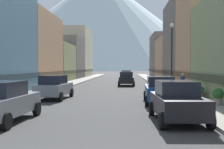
{
  "coord_description": "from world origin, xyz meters",
  "views": [
    {
      "loc": [
        1.55,
        -5.47,
        2.4
      ],
      "look_at": [
        -0.73,
        41.52,
        1.15
      ],
      "focal_mm": 46.17,
      "sensor_mm": 36.0,
      "label": 1
    }
  ],
  "objects_px": {
    "car_right_1": "(160,90)",
    "car_driving_0": "(126,75)",
    "car_left_0": "(2,101)",
    "car_right_0": "(177,101)",
    "potted_plant_0": "(199,92)",
    "potted_plant_2": "(218,96)",
    "car_driving_1": "(126,79)",
    "streetlamp_right": "(172,48)",
    "potted_plant_1": "(201,92)",
    "pedestrian_0": "(183,85)",
    "car_left_1": "(54,87)"
  },
  "relations": [
    {
      "from": "car_right_1",
      "to": "car_driving_0",
      "type": "relative_size",
      "value": 1.01
    },
    {
      "from": "car_left_0",
      "to": "car_right_1",
      "type": "relative_size",
      "value": 1.0
    },
    {
      "from": "car_right_0",
      "to": "potted_plant_0",
      "type": "bearing_deg",
      "value": 70.24
    },
    {
      "from": "car_left_0",
      "to": "potted_plant_2",
      "type": "height_order",
      "value": "car_left_0"
    },
    {
      "from": "car_left_0",
      "to": "car_right_0",
      "type": "relative_size",
      "value": 1.0
    },
    {
      "from": "car_right_0",
      "to": "car_driving_1",
      "type": "distance_m",
      "value": 24.05
    },
    {
      "from": "car_right_1",
      "to": "car_driving_0",
      "type": "bearing_deg",
      "value": 93.9
    },
    {
      "from": "potted_plant_0",
      "to": "streetlamp_right",
      "type": "xyz_separation_m",
      "value": [
        -1.65,
        2.45,
        3.43
      ]
    },
    {
      "from": "car_right_0",
      "to": "potted_plant_1",
      "type": "distance_m",
      "value": 9.0
    },
    {
      "from": "car_left_0",
      "to": "pedestrian_0",
      "type": "xyz_separation_m",
      "value": [
        10.05,
        11.85,
        0.03
      ]
    },
    {
      "from": "car_driving_0",
      "to": "pedestrian_0",
      "type": "bearing_deg",
      "value": -80.31
    },
    {
      "from": "car_driving_1",
      "to": "potted_plant_0",
      "type": "distance_m",
      "value": 15.98
    },
    {
      "from": "car_driving_0",
      "to": "car_right_1",
      "type": "bearing_deg",
      "value": -86.1
    },
    {
      "from": "car_driving_0",
      "to": "potted_plant_0",
      "type": "xyz_separation_m",
      "value": [
        5.4,
        -29.61,
        -0.34
      ]
    },
    {
      "from": "pedestrian_0",
      "to": "car_right_1",
      "type": "bearing_deg",
      "value": -115.95
    },
    {
      "from": "potted_plant_2",
      "to": "potted_plant_0",
      "type": "bearing_deg",
      "value": 90.0
    },
    {
      "from": "car_left_1",
      "to": "streetlamp_right",
      "type": "relative_size",
      "value": 0.76
    },
    {
      "from": "car_right_1",
      "to": "car_left_0",
      "type": "bearing_deg",
      "value": -138.14
    },
    {
      "from": "car_right_0",
      "to": "car_right_1",
      "type": "relative_size",
      "value": 1.0
    },
    {
      "from": "pedestrian_0",
      "to": "streetlamp_right",
      "type": "bearing_deg",
      "value": 175.67
    },
    {
      "from": "car_right_0",
      "to": "car_driving_1",
      "type": "bearing_deg",
      "value": 95.24
    },
    {
      "from": "pedestrian_0",
      "to": "potted_plant_2",
      "type": "bearing_deg",
      "value": -83.71
    },
    {
      "from": "car_left_0",
      "to": "car_left_1",
      "type": "bearing_deg",
      "value": 90.0
    },
    {
      "from": "car_driving_1",
      "to": "potted_plant_0",
      "type": "bearing_deg",
      "value": -70.24
    },
    {
      "from": "car_right_1",
      "to": "pedestrian_0",
      "type": "xyz_separation_m",
      "value": [
        2.45,
        5.04,
        0.03
      ]
    },
    {
      "from": "car_right_0",
      "to": "car_driving_0",
      "type": "bearing_deg",
      "value": 93.27
    },
    {
      "from": "car_driving_0",
      "to": "streetlamp_right",
      "type": "relative_size",
      "value": 0.75
    },
    {
      "from": "car_left_1",
      "to": "potted_plant_0",
      "type": "height_order",
      "value": "car_left_1"
    },
    {
      "from": "car_right_1",
      "to": "streetlamp_right",
      "type": "height_order",
      "value": "streetlamp_right"
    },
    {
      "from": "potted_plant_1",
      "to": "car_left_0",
      "type": "bearing_deg",
      "value": -140.32
    },
    {
      "from": "potted_plant_0",
      "to": "potted_plant_1",
      "type": "height_order",
      "value": "potted_plant_0"
    },
    {
      "from": "car_left_0",
      "to": "car_driving_1",
      "type": "distance_m",
      "value": 25.09
    },
    {
      "from": "car_left_1",
      "to": "car_driving_0",
      "type": "distance_m",
      "value": 30.56
    },
    {
      "from": "car_driving_0",
      "to": "potted_plant_1",
      "type": "relative_size",
      "value": 5.35
    },
    {
      "from": "potted_plant_2",
      "to": "pedestrian_0",
      "type": "xyz_separation_m",
      "value": [
        -0.75,
        6.8,
        0.23
      ]
    },
    {
      "from": "car_driving_1",
      "to": "potted_plant_2",
      "type": "xyz_separation_m",
      "value": [
        5.4,
        -19.46,
        -0.19
      ]
    },
    {
      "from": "car_driving_0",
      "to": "streetlamp_right",
      "type": "xyz_separation_m",
      "value": [
        3.75,
        -27.16,
        3.09
      ]
    },
    {
      "from": "car_left_0",
      "to": "car_left_1",
      "type": "relative_size",
      "value": 1.0
    },
    {
      "from": "car_left_0",
      "to": "car_driving_0",
      "type": "distance_m",
      "value": 39.45
    },
    {
      "from": "car_left_1",
      "to": "streetlamp_right",
      "type": "xyz_separation_m",
      "value": [
        9.15,
        2.91,
        3.09
      ]
    },
    {
      "from": "car_right_0",
      "to": "potted_plant_1",
      "type": "bearing_deg",
      "value": 69.15
    },
    {
      "from": "car_right_0",
      "to": "streetlamp_right",
      "type": "xyz_separation_m",
      "value": [
        1.55,
        11.36,
        3.09
      ]
    },
    {
      "from": "car_right_1",
      "to": "car_driving_1",
      "type": "relative_size",
      "value": 1.01
    },
    {
      "from": "car_right_1",
      "to": "streetlamp_right",
      "type": "bearing_deg",
      "value": 73.1
    },
    {
      "from": "car_left_1",
      "to": "car_driving_0",
      "type": "relative_size",
      "value": 1.01
    },
    {
      "from": "car_left_1",
      "to": "potted_plant_2",
      "type": "xyz_separation_m",
      "value": [
        10.8,
        -3.96,
        -0.19
      ]
    },
    {
      "from": "streetlamp_right",
      "to": "car_right_1",
      "type": "bearing_deg",
      "value": -106.9
    },
    {
      "from": "potted_plant_0",
      "to": "streetlamp_right",
      "type": "distance_m",
      "value": 4.53
    },
    {
      "from": "car_driving_1",
      "to": "potted_plant_2",
      "type": "relative_size",
      "value": 4.45
    },
    {
      "from": "car_left_0",
      "to": "car_driving_1",
      "type": "relative_size",
      "value": 1.02
    }
  ]
}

